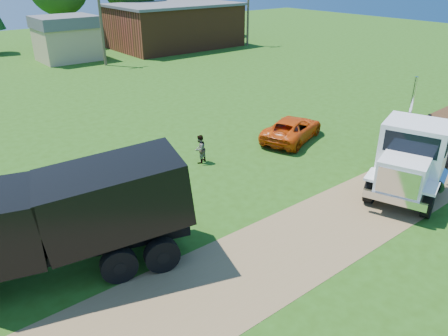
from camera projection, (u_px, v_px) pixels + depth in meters
ground at (336, 223)px, 18.12m from camera, size 140.00×140.00×0.00m
dirt_track at (336, 222)px, 18.11m from camera, size 120.00×4.20×0.01m
white_semi_tractor at (413, 157)px, 19.89m from camera, size 8.62×5.23×5.13m
black_dump_truck at (65, 217)px, 14.42m from camera, size 9.25×5.06×3.93m
orange_pickup at (292, 129)px, 26.36m from camera, size 5.51×3.88×1.39m
spectator_a at (380, 170)px, 20.50m from camera, size 0.81×0.70×1.89m
spectator_b at (200, 149)px, 23.28m from camera, size 0.92×0.82×1.56m
brick_building at (175, 25)px, 55.44m from camera, size 15.40×10.40×5.30m
tan_shed at (67, 38)px, 47.61m from camera, size 6.20×5.40×4.70m
utility_poles at (101, 19)px, 44.24m from camera, size 42.20×0.28×9.00m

